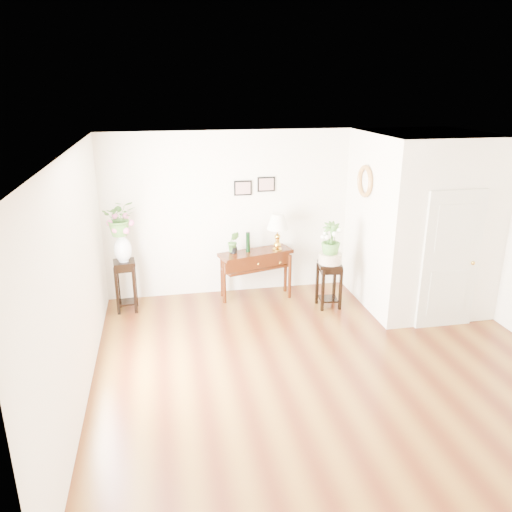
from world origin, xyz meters
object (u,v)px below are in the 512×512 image
object	(u,v)px
plant_stand_a	(126,286)
plant_stand_b	(329,285)
console_table	(256,274)
table_lamp	(278,230)

from	to	relation	value
plant_stand_a	plant_stand_b	size ratio (longest dim) A/B	1.11
console_table	table_lamp	xyz separation A→B (m)	(0.37, 0.00, 0.77)
table_lamp	plant_stand_a	xyz separation A→B (m)	(-2.53, -0.13, -0.76)
plant_stand_b	plant_stand_a	bearing A→B (deg)	171.47
console_table	table_lamp	bearing A→B (deg)	-15.64
plant_stand_a	plant_stand_b	world-z (taller)	plant_stand_a
console_table	plant_stand_a	world-z (taller)	plant_stand_a
console_table	plant_stand_a	bearing A→B (deg)	167.80
console_table	plant_stand_b	world-z (taller)	console_table
table_lamp	plant_stand_a	bearing A→B (deg)	-177.07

